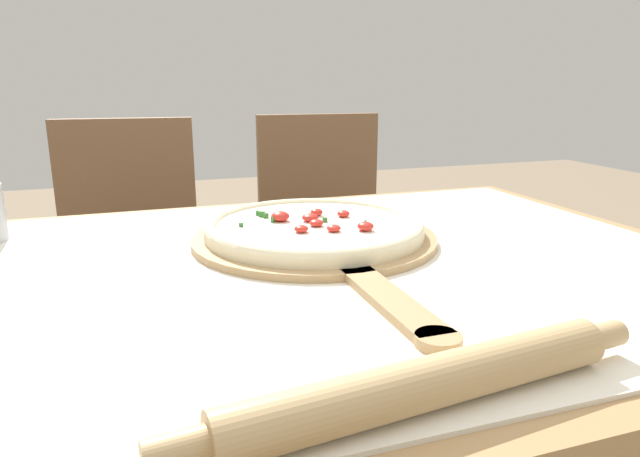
# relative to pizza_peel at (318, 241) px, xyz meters

# --- Properties ---
(dining_table) EXTENTS (1.27, 0.93, 0.74)m
(dining_table) POSITION_rel_pizza_peel_xyz_m (-0.04, -0.09, -0.12)
(dining_table) COLOR #A87F51
(dining_table) RESTS_ON ground_plane
(towel_cloth) EXTENTS (1.19, 0.85, 0.00)m
(towel_cloth) POSITION_rel_pizza_peel_xyz_m (-0.04, -0.09, -0.01)
(towel_cloth) COLOR white
(towel_cloth) RESTS_ON dining_table
(pizza_peel) EXTENTS (0.41, 0.63, 0.01)m
(pizza_peel) POSITION_rel_pizza_peel_xyz_m (0.00, 0.00, 0.00)
(pizza_peel) COLOR tan
(pizza_peel) RESTS_ON towel_cloth
(pizza) EXTENTS (0.36, 0.36, 0.04)m
(pizza) POSITION_rel_pizza_peel_xyz_m (0.00, 0.02, 0.02)
(pizza) COLOR beige
(pizza) RESTS_ON pizza_peel
(rolling_pin) EXTENTS (0.46, 0.08, 0.04)m
(rolling_pin) POSITION_rel_pizza_peel_xyz_m (-0.07, -0.48, 0.02)
(rolling_pin) COLOR tan
(rolling_pin) RESTS_ON towel_cloth
(chair_left) EXTENTS (0.44, 0.44, 0.90)m
(chair_left) POSITION_rel_pizza_peel_xyz_m (-0.30, 0.75, -0.23)
(chair_left) COLOR brown
(chair_left) RESTS_ON ground_plane
(chair_right) EXTENTS (0.43, 0.43, 0.90)m
(chair_right) POSITION_rel_pizza_peel_xyz_m (0.27, 0.75, -0.23)
(chair_right) COLOR brown
(chair_right) RESTS_ON ground_plane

